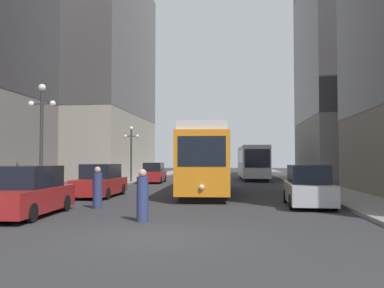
{
  "coord_description": "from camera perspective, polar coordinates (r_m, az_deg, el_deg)",
  "views": [
    {
      "loc": [
        2.24,
        -10.72,
        2.02
      ],
      "look_at": [
        0.09,
        8.68,
        2.81
      ],
      "focal_mm": 38.26,
      "sensor_mm": 36.0,
      "label": 1
    }
  ],
  "objects": [
    {
      "name": "parked_car_left_near",
      "position": [
        23.4,
        -12.63,
        -5.13
      ],
      "size": [
        1.96,
        4.98,
        1.82
      ],
      "rotation": [
        0.0,
        0.0,
        0.02
      ],
      "color": "black",
      "rests_on": "ground"
    },
    {
      "name": "parked_car_left_far",
      "position": [
        37.41,
        -5.38,
        -4.1
      ],
      "size": [
        2.09,
        4.96,
        1.82
      ],
      "rotation": [
        0.0,
        0.0,
        0.05
      ],
      "color": "black",
      "rests_on": "ground"
    },
    {
      "name": "pedestrian_crossing_far",
      "position": [
        17.74,
        -13.04,
        -6.13
      ],
      "size": [
        0.39,
        0.39,
        1.76
      ],
      "rotation": [
        0.0,
        0.0,
        4.64
      ],
      "color": "navy",
      "rests_on": "ground"
    },
    {
      "name": "parked_car_right_far",
      "position": [
        18.8,
        15.88,
        -5.81
      ],
      "size": [
        2.0,
        4.62,
        1.82
      ],
      "rotation": [
        0.0,
        0.0,
        3.11
      ],
      "color": "black",
      "rests_on": "ground"
    },
    {
      "name": "parked_car_left_mid",
      "position": [
        16.11,
        -21.88,
        -6.33
      ],
      "size": [
        2.1,
        5.0,
        1.82
      ],
      "rotation": [
        0.0,
        0.0,
        0.06
      ],
      "color": "black",
      "rests_on": "ground"
    },
    {
      "name": "streetcar",
      "position": [
        25.53,
        1.94,
        -2.12
      ],
      "size": [
        3.27,
        13.99,
        3.89
      ],
      "rotation": [
        0.0,
        0.0,
        0.05
      ],
      "color": "black",
      "rests_on": "ground"
    },
    {
      "name": "lamp_post_left_far",
      "position": [
        37.12,
        -8.47,
        -0.1
      ],
      "size": [
        1.41,
        0.36,
        4.94
      ],
      "color": "#333338",
      "rests_on": "sidewalk_left"
    },
    {
      "name": "pedestrian_crossing_near",
      "position": [
        13.73,
        -6.92,
        -7.36
      ],
      "size": [
        0.39,
        0.39,
        1.73
      ],
      "rotation": [
        0.0,
        0.0,
        0.15
      ],
      "color": "navy",
      "rests_on": "ground"
    },
    {
      "name": "building_left_corner",
      "position": [
        52.35,
        -14.05,
        12.47
      ],
      "size": [
        12.55,
        21.18,
        29.69
      ],
      "color": "#A89E8E",
      "rests_on": "ground"
    },
    {
      "name": "building_right_midblock",
      "position": [
        48.49,
        22.88,
        11.31
      ],
      "size": [
        13.21,
        16.35,
        25.79
      ],
      "color": "gray",
      "rests_on": "ground"
    },
    {
      "name": "ground_plane",
      "position": [
        11.14,
        -5.5,
        -12.75
      ],
      "size": [
        200.0,
        200.0,
        0.0
      ],
      "primitive_type": "plane",
      "color": "#303033"
    },
    {
      "name": "sidewalk_right",
      "position": [
        51.1,
        12.93,
        -4.43
      ],
      "size": [
        2.89,
        120.0,
        0.15
      ],
      "primitive_type": "cube",
      "color": "gray",
      "rests_on": "ground"
    },
    {
      "name": "lamp_post_left_near",
      "position": [
        21.23,
        -20.23,
        2.71
      ],
      "size": [
        1.41,
        0.36,
        5.61
      ],
      "color": "#333338",
      "rests_on": "sidewalk_left"
    },
    {
      "name": "transit_bus",
      "position": [
        43.59,
        8.4,
        -2.38
      ],
      "size": [
        3.04,
        12.04,
        3.45
      ],
      "rotation": [
        0.0,
        0.0,
        0.04
      ],
      "color": "black",
      "rests_on": "ground"
    },
    {
      "name": "sidewalk_left",
      "position": [
        51.8,
        -5.19,
        -4.45
      ],
      "size": [
        2.89,
        120.0,
        0.15
      ],
      "primitive_type": "cube",
      "color": "gray",
      "rests_on": "ground"
    }
  ]
}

